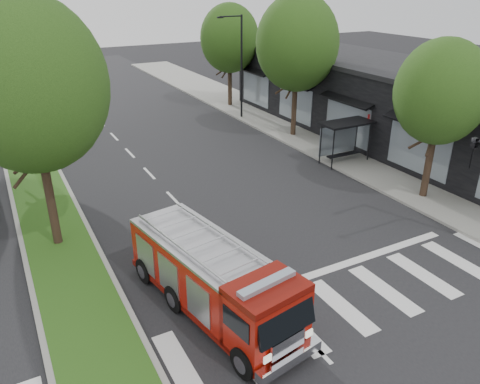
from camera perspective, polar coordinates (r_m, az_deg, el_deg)
name	(u,v)px	position (r m, az deg, el deg)	size (l,w,h in m)	color
ground	(249,278)	(18.12, 1.12, -10.42)	(140.00, 140.00, 0.00)	black
sidewalk_right	(339,149)	(32.02, 11.98, 5.16)	(5.00, 80.00, 0.15)	gray
median	(28,158)	(32.62, -24.43, 3.82)	(3.00, 50.00, 0.15)	gray
storefront_row	(394,105)	(34.36, 18.23, 10.01)	(8.00, 30.00, 5.00)	black
bus_shelter	(345,130)	(29.28, 12.63, 7.34)	(3.20, 1.60, 2.61)	black
tree_right_near	(441,92)	(24.53, 23.32, 11.09)	(4.40, 4.40, 8.05)	black
tree_right_mid	(297,43)	(33.10, 7.00, 17.55)	(5.60, 5.60, 9.72)	black
tree_right_far	(229,38)	(41.71, -1.29, 18.21)	(5.00, 5.00, 8.73)	black
tree_median_near	(29,85)	(19.31, -24.30, 11.76)	(5.80, 5.80, 10.16)	black
tree_median_far	(5,49)	(33.18, -26.75, 15.27)	(5.60, 5.60, 9.72)	black
streetlight_right_far	(240,63)	(37.84, -0.02, 15.50)	(2.11, 0.20, 8.00)	black
fire_engine	(213,278)	(15.89, -3.37, -10.45)	(3.60, 7.97, 2.66)	#610B05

